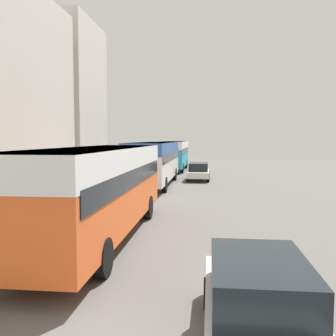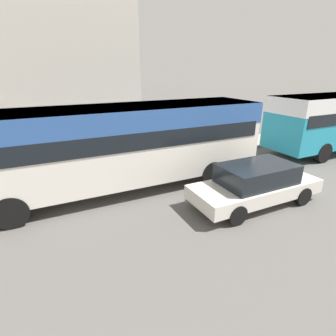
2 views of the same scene
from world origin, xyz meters
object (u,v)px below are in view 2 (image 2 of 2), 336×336
(bus_following, at_px, (115,138))
(pedestrian_near_curb, at_px, (214,128))
(car_far_curb, at_px, (256,183))
(pedestrian_walking_away, at_px, (178,134))

(bus_following, distance_m, pedestrian_near_curb, 8.24)
(pedestrian_near_curb, bearing_deg, car_far_curb, -24.80)
(bus_following, height_order, pedestrian_walking_away, bus_following)
(bus_following, distance_m, car_far_curb, 5.20)
(bus_following, xyz_separation_m, car_far_curb, (3.12, 3.95, -1.30))
(pedestrian_near_curb, bearing_deg, pedestrian_walking_away, -84.65)
(pedestrian_near_curb, height_order, pedestrian_walking_away, pedestrian_near_curb)
(bus_following, bearing_deg, car_far_curb, 51.62)
(car_far_curb, relative_size, pedestrian_walking_away, 2.77)
(car_far_curb, distance_m, pedestrian_near_curb, 7.73)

